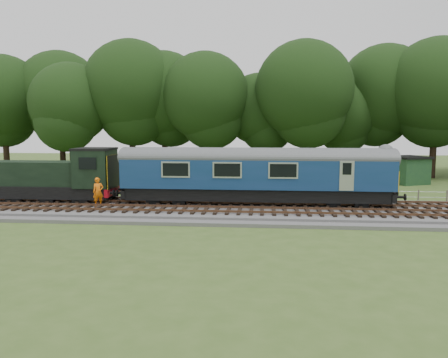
# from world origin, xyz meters

# --- Properties ---
(ground) EXTENTS (120.00, 120.00, 0.00)m
(ground) POSITION_xyz_m (0.00, 0.00, 0.00)
(ground) COLOR #3C5820
(ground) RESTS_ON ground
(ballast) EXTENTS (70.00, 7.00, 0.35)m
(ballast) POSITION_xyz_m (0.00, 0.00, 0.17)
(ballast) COLOR #4C4C4F
(ballast) RESTS_ON ground
(track_north) EXTENTS (67.20, 2.40, 0.21)m
(track_north) POSITION_xyz_m (0.00, 1.40, 0.42)
(track_north) COLOR black
(track_north) RESTS_ON ballast
(track_south) EXTENTS (67.20, 2.40, 0.21)m
(track_south) POSITION_xyz_m (0.00, -1.60, 0.42)
(track_south) COLOR black
(track_south) RESTS_ON ballast
(fence) EXTENTS (64.00, 0.12, 1.00)m
(fence) POSITION_xyz_m (0.00, 4.50, 0.00)
(fence) COLOR #6B6054
(fence) RESTS_ON ground
(tree_line) EXTENTS (70.00, 8.00, 18.00)m
(tree_line) POSITION_xyz_m (0.00, 22.00, 0.00)
(tree_line) COLOR black
(tree_line) RESTS_ON ground
(dmu_railcar) EXTENTS (18.05, 2.86, 3.88)m
(dmu_railcar) POSITION_xyz_m (0.21, 1.40, 2.61)
(dmu_railcar) COLOR black
(dmu_railcar) RESTS_ON ground
(shunter_loco) EXTENTS (8.92, 2.60, 3.38)m
(shunter_loco) POSITION_xyz_m (-13.72, 1.40, 1.97)
(shunter_loco) COLOR black
(shunter_loco) RESTS_ON ground
(worker) EXTENTS (0.83, 0.77, 1.90)m
(worker) POSITION_xyz_m (-10.05, -0.61, 1.30)
(worker) COLOR orange
(worker) RESTS_ON ballast
(shed) EXTENTS (4.37, 4.37, 2.69)m
(shed) POSITION_xyz_m (14.75, 15.78, 1.37)
(shed) COLOR #1C3E27
(shed) RESTS_ON ground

